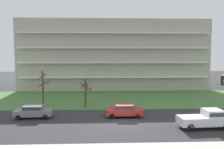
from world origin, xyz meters
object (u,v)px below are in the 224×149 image
Objects in this scene: tree_far_left at (43,88)px; sedan_red_center_left at (124,110)px; pickup_white_center_right at (207,118)px; tree_left at (86,91)px; sedan_gray_near_left at (34,111)px.

sedan_red_center_left is (11.35, -5.83, -1.91)m from tree_far_left.
pickup_white_center_right reaches higher than sedan_red_center_left.
sedan_gray_near_left is at bearing -137.20° from tree_left.
tree_far_left is 6.14m from sedan_gray_near_left.
pickup_white_center_right is (13.30, -9.91, -1.30)m from tree_left.
sedan_gray_near_left is 0.81× the size of pickup_white_center_right.
pickup_white_center_right is at bearing 164.67° from sedan_gray_near_left.
sedan_red_center_left is 9.32m from pickup_white_center_right.
tree_far_left reaches higher than sedan_gray_near_left.
sedan_gray_near_left is 10.99m from sedan_red_center_left.
sedan_gray_near_left is at bearing -86.42° from tree_far_left.
tree_left reaches higher than sedan_gray_near_left.
pickup_white_center_right is (8.17, -4.49, 0.14)m from sedan_red_center_left.
sedan_red_center_left is (5.13, -5.43, -1.45)m from tree_left.
tree_left is at bearing -46.21° from sedan_red_center_left.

